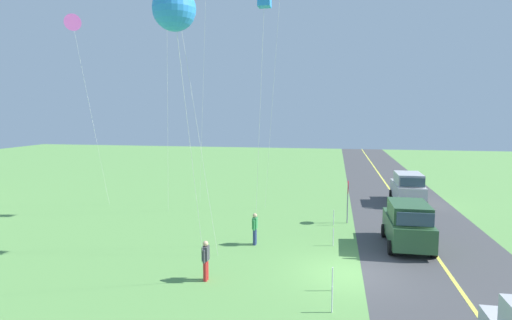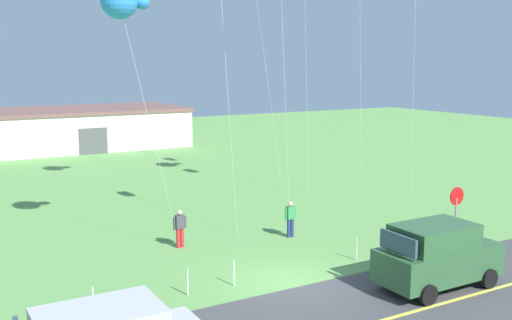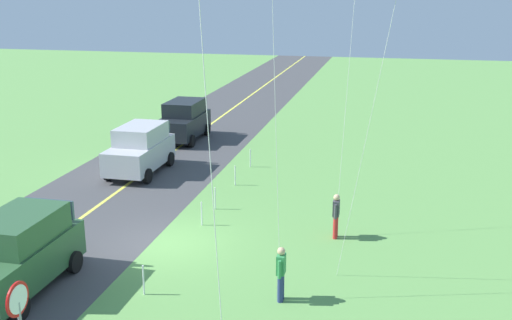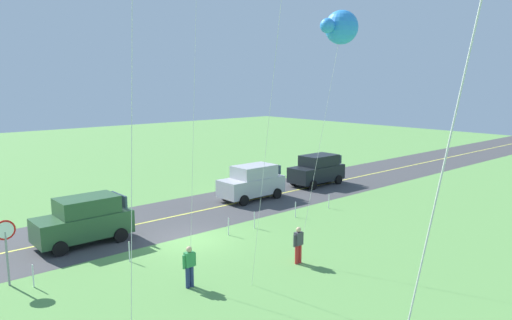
% 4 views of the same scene
% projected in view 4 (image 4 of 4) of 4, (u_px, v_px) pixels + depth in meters
% --- Properties ---
extents(ground_plane, '(120.00, 120.00, 0.10)m').
position_uv_depth(ground_plane, '(190.00, 241.00, 23.05)').
color(ground_plane, '#60994C').
extents(asphalt_road, '(120.00, 7.00, 0.00)m').
position_uv_depth(asphalt_road, '(150.00, 222.00, 26.01)').
color(asphalt_road, '#424244').
rests_on(asphalt_road, ground).
extents(road_centre_stripe, '(120.00, 0.16, 0.00)m').
position_uv_depth(road_centre_stripe, '(150.00, 222.00, 26.01)').
color(road_centre_stripe, '#E5E04C').
rests_on(road_centre_stripe, asphalt_road).
extents(car_suv_foreground, '(4.40, 2.12, 2.24)m').
position_uv_depth(car_suv_foreground, '(84.00, 220.00, 22.37)').
color(car_suv_foreground, '#2D5633').
rests_on(car_suv_foreground, ground).
extents(car_parked_west_near, '(4.40, 2.12, 2.24)m').
position_uv_depth(car_parked_west_near, '(252.00, 182.00, 30.87)').
color(car_parked_west_near, '#B7B7BC').
rests_on(car_parked_west_near, ground).
extents(car_parked_west_far, '(4.40, 2.12, 2.24)m').
position_uv_depth(car_parked_west_far, '(317.00, 170.00, 35.23)').
color(car_parked_west_far, black).
rests_on(car_parked_west_far, ground).
extents(stop_sign, '(0.76, 0.08, 2.56)m').
position_uv_depth(stop_sign, '(6.00, 240.00, 17.58)').
color(stop_sign, gray).
rests_on(stop_sign, ground).
extents(person_adult_near, '(0.58, 0.22, 1.60)m').
position_uv_depth(person_adult_near, '(298.00, 244.00, 19.90)').
color(person_adult_near, red).
rests_on(person_adult_near, ground).
extents(person_adult_companion, '(0.58, 0.22, 1.60)m').
position_uv_depth(person_adult_companion, '(189.00, 265.00, 17.57)').
color(person_adult_companion, navy).
rests_on(person_adult_companion, ground).
extents(kite_red_low, '(2.85, 1.40, 10.58)m').
position_uv_depth(kite_red_low, '(340.00, 27.00, 19.59)').
color(kite_red_low, silver).
rests_on(kite_red_low, ground).
extents(fence_post_0, '(0.05, 0.05, 0.90)m').
position_uv_depth(fence_post_0, '(329.00, 201.00, 28.69)').
color(fence_post_0, silver).
rests_on(fence_post_0, ground).
extents(fence_post_1, '(0.05, 0.05, 0.90)m').
position_uv_depth(fence_post_1, '(295.00, 210.00, 26.79)').
color(fence_post_1, silver).
rests_on(fence_post_1, ground).
extents(fence_post_2, '(0.05, 0.05, 0.90)m').
position_uv_depth(fence_post_2, '(254.00, 220.00, 24.78)').
color(fence_post_2, silver).
rests_on(fence_post_2, ground).
extents(fence_post_3, '(0.05, 0.05, 0.90)m').
position_uv_depth(fence_post_3, '(229.00, 226.00, 23.65)').
color(fence_post_3, silver).
rests_on(fence_post_3, ground).
extents(fence_post_4, '(0.05, 0.05, 0.90)m').
position_uv_depth(fence_post_4, '(129.00, 252.00, 20.16)').
color(fence_post_4, silver).
rests_on(fence_post_4, ground).
extents(fence_post_5, '(0.05, 0.05, 0.90)m').
position_uv_depth(fence_post_5, '(33.00, 276.00, 17.63)').
color(fence_post_5, silver).
rests_on(fence_post_5, ground).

